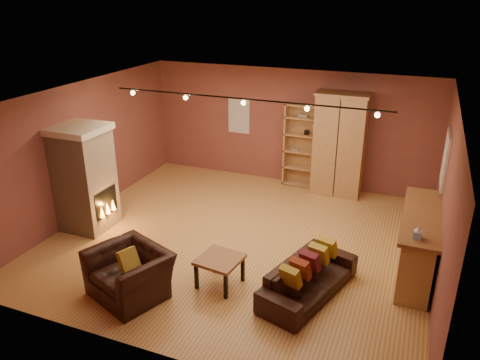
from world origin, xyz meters
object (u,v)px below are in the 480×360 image
at_px(armoire, 339,144).
at_px(loveseat, 309,273).
at_px(bar_counter, 418,243).
at_px(armchair, 129,266).
at_px(coffee_table, 220,262).
at_px(fireplace, 85,178).
at_px(bookcase, 302,145).

bearing_deg(armoire, loveseat, -84.88).
distance_m(bar_counter, armchair, 4.76).
relative_size(bar_counter, armchair, 1.67).
distance_m(armchair, coffee_table, 1.43).
bearing_deg(loveseat, coffee_table, 118.33).
distance_m(fireplace, bookcase, 5.06).
height_order(loveseat, coffee_table, loveseat).
height_order(fireplace, armoire, armoire).
xyz_separation_m(armoire, loveseat, (0.37, -4.15, -0.81)).
bearing_deg(bookcase, armchair, -103.73).
distance_m(armoire, coffee_table, 4.62).
relative_size(bar_counter, coffee_table, 3.09).
height_order(bookcase, loveseat, bookcase).
distance_m(loveseat, coffee_table, 1.44).
distance_m(fireplace, coffee_table, 3.48).
relative_size(bookcase, armchair, 1.48).
relative_size(bookcase, bar_counter, 0.89).
height_order(bar_counter, armchair, bar_counter).
bearing_deg(bar_counter, coffee_table, -151.75).
relative_size(armoire, armchair, 1.75).
bearing_deg(bookcase, bar_counter, -47.17).
height_order(bookcase, armchair, bookcase).
xyz_separation_m(fireplace, bar_counter, (6.24, 0.69, -0.50)).
relative_size(bookcase, coffee_table, 2.75).
height_order(bar_counter, coffee_table, bar_counter).
xyz_separation_m(fireplace, coffee_table, (3.30, -0.89, -0.63)).
distance_m(fireplace, loveseat, 4.79).
relative_size(fireplace, armoire, 0.88).
height_order(armoire, coffee_table, armoire).
height_order(armoire, armchair, armoire).
bearing_deg(armchair, bar_counter, 50.79).
xyz_separation_m(loveseat, coffee_table, (-1.41, -0.28, 0.03)).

